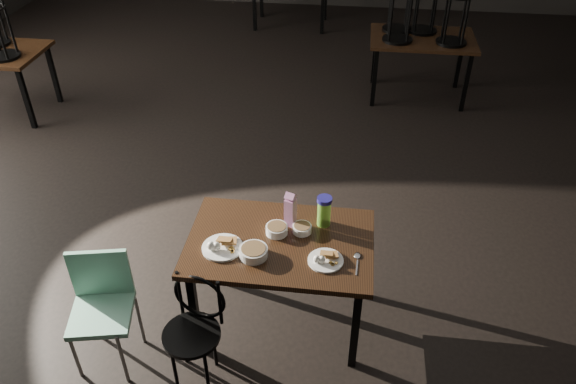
# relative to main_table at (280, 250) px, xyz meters

# --- Properties ---
(main_table) EXTENTS (1.20, 0.80, 0.75)m
(main_table) POSITION_rel_main_table_xyz_m (0.00, 0.00, 0.00)
(main_table) COLOR black
(main_table) RESTS_ON ground
(plate_left) EXTENTS (0.26, 0.26, 0.08)m
(plate_left) POSITION_rel_main_table_xyz_m (-0.35, -0.12, 0.10)
(plate_left) COLOR white
(plate_left) RESTS_ON main_table
(plate_right) EXTENTS (0.22, 0.22, 0.07)m
(plate_right) POSITION_rel_main_table_xyz_m (0.30, -0.15, 0.10)
(plate_right) COLOR white
(plate_right) RESTS_ON main_table
(bowl_near) EXTENTS (0.14, 0.14, 0.06)m
(bowl_near) POSITION_rel_main_table_xyz_m (-0.03, 0.08, 0.11)
(bowl_near) COLOR white
(bowl_near) RESTS_ON main_table
(bowl_far) EXTENTS (0.13, 0.13, 0.05)m
(bowl_far) POSITION_rel_main_table_xyz_m (0.13, 0.11, 0.11)
(bowl_far) COLOR white
(bowl_far) RESTS_ON main_table
(bowl_big) EXTENTS (0.18, 0.18, 0.06)m
(bowl_big) POSITION_rel_main_table_xyz_m (-0.14, -0.16, 0.11)
(bowl_big) COLOR white
(bowl_big) RESTS_ON main_table
(juice_carton) EXTENTS (0.08, 0.08, 0.26)m
(juice_carton) POSITION_rel_main_table_xyz_m (0.04, 0.18, 0.20)
(juice_carton) COLOR #941B6F
(juice_carton) RESTS_ON main_table
(water_bottle) EXTENTS (0.10, 0.10, 0.22)m
(water_bottle) POSITION_rel_main_table_xyz_m (0.26, 0.21, 0.19)
(water_bottle) COLOR #72BF38
(water_bottle) RESTS_ON main_table
(spoon) EXTENTS (0.04, 0.20, 0.01)m
(spoon) POSITION_rel_main_table_xyz_m (0.50, -0.10, 0.08)
(spoon) COLOR silver
(spoon) RESTS_ON main_table
(bentwood_chair) EXTENTS (0.38, 0.37, 0.76)m
(bentwood_chair) POSITION_rel_main_table_xyz_m (-0.46, -0.48, -0.22)
(bentwood_chair) COLOR black
(bentwood_chair) RESTS_ON ground
(school_chair) EXTENTS (0.45, 0.45, 0.81)m
(school_chair) POSITION_rel_main_table_xyz_m (-1.08, -0.42, -0.18)
(school_chair) COLOR #7CC1A4
(school_chair) RESTS_ON ground
(bg_table_right) EXTENTS (1.20, 0.80, 1.48)m
(bg_table_right) POSITION_rel_main_table_xyz_m (1.12, 3.75, 0.13)
(bg_table_right) COLOR black
(bg_table_right) RESTS_ON ground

